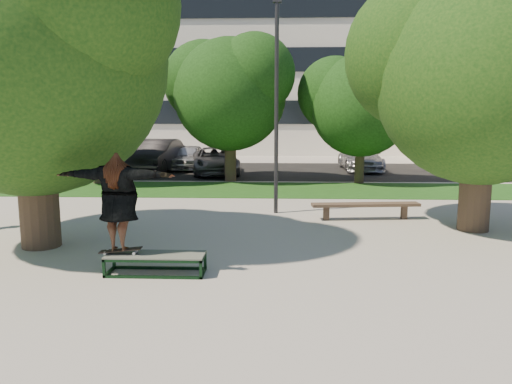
{
  "coord_description": "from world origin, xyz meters",
  "views": [
    {
      "loc": [
        1.03,
        -9.57,
        2.93
      ],
      "look_at": [
        0.6,
        0.6,
        1.32
      ],
      "focal_mm": 35.0,
      "sensor_mm": 36.0,
      "label": 1
    }
  ],
  "objects_px": {
    "car_silver_a": "(188,157)",
    "car_dark": "(157,156)",
    "car_grey": "(215,161)",
    "car_silver_b": "(360,157)",
    "tree_left": "(26,42)",
    "tree_right": "(479,65)",
    "lamppost": "(276,106)",
    "bench": "(366,206)",
    "grind_box": "(156,264)"
  },
  "relations": [
    {
      "from": "grind_box",
      "to": "car_grey",
      "type": "xyz_separation_m",
      "value": [
        -0.81,
        15.33,
        0.45
      ]
    },
    {
      "from": "car_silver_b",
      "to": "car_silver_a",
      "type": "bearing_deg",
      "value": 179.34
    },
    {
      "from": "tree_left",
      "to": "car_dark",
      "type": "bearing_deg",
      "value": 92.9
    },
    {
      "from": "bench",
      "to": "car_dark",
      "type": "distance_m",
      "value": 13.83
    },
    {
      "from": "tree_right",
      "to": "grind_box",
      "type": "bearing_deg",
      "value": -151.38
    },
    {
      "from": "car_silver_b",
      "to": "tree_left",
      "type": "bearing_deg",
      "value": -122.69
    },
    {
      "from": "lamppost",
      "to": "grind_box",
      "type": "bearing_deg",
      "value": -110.73
    },
    {
      "from": "lamppost",
      "to": "bench",
      "type": "relative_size",
      "value": 2.01
    },
    {
      "from": "lamppost",
      "to": "bench",
      "type": "bearing_deg",
      "value": -18.14
    },
    {
      "from": "tree_right",
      "to": "car_grey",
      "type": "bearing_deg",
      "value": 124.66
    },
    {
      "from": "car_grey",
      "to": "car_silver_b",
      "type": "relative_size",
      "value": 1.0
    },
    {
      "from": "tree_left",
      "to": "bench",
      "type": "height_order",
      "value": "tree_left"
    },
    {
      "from": "car_dark",
      "to": "car_grey",
      "type": "xyz_separation_m",
      "value": [
        3.0,
        -0.55,
        -0.18
      ]
    },
    {
      "from": "tree_left",
      "to": "bench",
      "type": "bearing_deg",
      "value": 21.61
    },
    {
      "from": "tree_left",
      "to": "tree_right",
      "type": "distance_m",
      "value": 10.41
    },
    {
      "from": "tree_right",
      "to": "bench",
      "type": "relative_size",
      "value": 2.14
    },
    {
      "from": "lamppost",
      "to": "car_grey",
      "type": "distance_m",
      "value": 10.31
    },
    {
      "from": "lamppost",
      "to": "car_silver_b",
      "type": "height_order",
      "value": "lamppost"
    },
    {
      "from": "tree_left",
      "to": "car_silver_a",
      "type": "height_order",
      "value": "tree_left"
    },
    {
      "from": "tree_right",
      "to": "lamppost",
      "type": "bearing_deg",
      "value": 158.72
    },
    {
      "from": "bench",
      "to": "car_grey",
      "type": "xyz_separation_m",
      "value": [
        -5.5,
        10.35,
        0.26
      ]
    },
    {
      "from": "car_silver_a",
      "to": "car_silver_b",
      "type": "relative_size",
      "value": 0.83
    },
    {
      "from": "car_grey",
      "to": "car_silver_a",
      "type": "bearing_deg",
      "value": 119.43
    },
    {
      "from": "tree_right",
      "to": "bench",
      "type": "xyz_separation_m",
      "value": [
        -2.42,
        1.1,
        -3.71
      ]
    },
    {
      "from": "bench",
      "to": "car_dark",
      "type": "relative_size",
      "value": 0.61
    },
    {
      "from": "lamppost",
      "to": "car_grey",
      "type": "xyz_separation_m",
      "value": [
        -3.0,
        9.54,
        -2.51
      ]
    },
    {
      "from": "grind_box",
      "to": "car_silver_b",
      "type": "height_order",
      "value": "car_silver_b"
    },
    {
      "from": "car_silver_a",
      "to": "car_grey",
      "type": "relative_size",
      "value": 0.83
    },
    {
      "from": "lamppost",
      "to": "car_silver_b",
      "type": "relative_size",
      "value": 1.32
    },
    {
      "from": "car_silver_a",
      "to": "car_silver_b",
      "type": "xyz_separation_m",
      "value": [
        9.0,
        0.0,
        0.02
      ]
    },
    {
      "from": "tree_left",
      "to": "lamppost",
      "type": "bearing_deg",
      "value": 36.42
    },
    {
      "from": "car_grey",
      "to": "car_silver_b",
      "type": "xyz_separation_m",
      "value": [
        7.35,
        1.96,
        0.03
      ]
    },
    {
      "from": "tree_left",
      "to": "lamppost",
      "type": "xyz_separation_m",
      "value": [
        5.29,
        3.91,
        -1.27
      ]
    },
    {
      "from": "tree_left",
      "to": "grind_box",
      "type": "bearing_deg",
      "value": -31.37
    },
    {
      "from": "tree_left",
      "to": "car_silver_a",
      "type": "relative_size",
      "value": 1.86
    },
    {
      "from": "car_silver_a",
      "to": "tree_left",
      "type": "bearing_deg",
      "value": -90.43
    },
    {
      "from": "grind_box",
      "to": "car_silver_a",
      "type": "bearing_deg",
      "value": 98.11
    },
    {
      "from": "tree_right",
      "to": "car_silver_b",
      "type": "bearing_deg",
      "value": 92.44
    },
    {
      "from": "grind_box",
      "to": "car_dark",
      "type": "height_order",
      "value": "car_dark"
    },
    {
      "from": "tree_right",
      "to": "lamppost",
      "type": "relative_size",
      "value": 1.07
    },
    {
      "from": "tree_left",
      "to": "car_grey",
      "type": "distance_m",
      "value": 14.15
    },
    {
      "from": "car_silver_b",
      "to": "grind_box",
      "type": "bearing_deg",
      "value": -111.37
    },
    {
      "from": "tree_right",
      "to": "lamppost",
      "type": "height_order",
      "value": "tree_right"
    },
    {
      "from": "car_silver_a",
      "to": "car_dark",
      "type": "height_order",
      "value": "car_dark"
    },
    {
      "from": "tree_left",
      "to": "car_silver_b",
      "type": "distance_m",
      "value": 18.55
    },
    {
      "from": "lamppost",
      "to": "grind_box",
      "type": "distance_m",
      "value": 6.87
    },
    {
      "from": "grind_box",
      "to": "car_dark",
      "type": "xyz_separation_m",
      "value": [
        -3.81,
        15.88,
        0.63
      ]
    },
    {
      "from": "lamppost",
      "to": "grind_box",
      "type": "xyz_separation_m",
      "value": [
        -2.19,
        -5.8,
        -2.96
      ]
    },
    {
      "from": "tree_left",
      "to": "car_grey",
      "type": "height_order",
      "value": "tree_left"
    },
    {
      "from": "lamppost",
      "to": "car_dark",
      "type": "xyz_separation_m",
      "value": [
        -6.0,
        10.08,
        -2.33
      ]
    }
  ]
}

